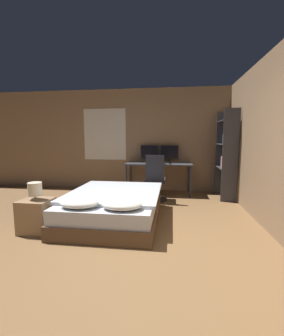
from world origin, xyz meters
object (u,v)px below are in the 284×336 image
(monitor_left, at_px, (150,152))
(bookshelf, at_px, (227,152))
(keyboard, at_px, (158,164))
(office_chair, at_px, (155,183))
(nightstand, at_px, (37,216))
(monitor_right, at_px, (169,153))
(desk, at_px, (159,167))
(bed, at_px, (114,206))
(bedside_lamp, at_px, (35,189))
(computer_mouse, at_px, (170,164))

(monitor_left, relative_size, bookshelf, 0.23)
(keyboard, relative_size, office_chair, 0.38)
(nightstand, bearing_deg, monitor_right, 56.46)
(nightstand, relative_size, desk, 0.30)
(desk, height_order, bookshelf, bookshelf)
(office_chair, bearing_deg, nightstand, -130.26)
(monitor_left, height_order, monitor_right, same)
(bed, relative_size, office_chair, 1.92)
(nightstand, height_order, office_chair, office_chair)
(desk, relative_size, bookshelf, 0.81)
(bedside_lamp, bearing_deg, bed, 31.75)
(monitor_right, bearing_deg, office_chair, -106.54)
(nightstand, height_order, desk, desk)
(nightstand, relative_size, bookshelf, 0.24)
(monitor_left, xyz_separation_m, keyboard, (0.26, -0.47, -0.24))
(monitor_right, height_order, office_chair, monitor_right)
(bed, distance_m, bedside_lamp, 1.27)
(bookshelf, bearing_deg, office_chair, -164.73)
(nightstand, bearing_deg, computer_mouse, 51.20)
(monitor_right, height_order, computer_mouse, monitor_right)
(monitor_right, height_order, keyboard, monitor_right)
(bed, xyz_separation_m, office_chair, (0.61, 1.29, 0.17))
(computer_mouse, relative_size, bookshelf, 0.03)
(bed, bearing_deg, monitor_left, 80.46)
(nightstand, height_order, bedside_lamp, bedside_lamp)
(nightstand, xyz_separation_m, bookshelf, (3.24, 2.36, 0.84))
(keyboard, relative_size, bookshelf, 0.19)
(monitor_left, height_order, bookshelf, bookshelf)
(nightstand, height_order, monitor_right, monitor_right)
(nightstand, distance_m, bookshelf, 4.09)
(monitor_right, xyz_separation_m, keyboard, (-0.26, -0.47, -0.24))
(bed, distance_m, bookshelf, 2.93)
(bed, height_order, bedside_lamp, bedside_lamp)
(bedside_lamp, relative_size, office_chair, 0.25)
(nightstand, xyz_separation_m, computer_mouse, (1.95, 2.42, 0.55))
(desk, relative_size, office_chair, 1.59)
(nightstand, distance_m, bedside_lamp, 0.40)
(bedside_lamp, relative_size, keyboard, 0.65)
(monitor_left, bearing_deg, bed, -99.54)
(office_chair, bearing_deg, computer_mouse, 57.44)
(monitor_left, xyz_separation_m, office_chair, (0.23, -0.97, -0.62))
(monitor_left, height_order, keyboard, monitor_left)
(monitor_right, bearing_deg, bed, -111.62)
(bedside_lamp, height_order, desk, desk)
(nightstand, distance_m, keyboard, 2.98)
(nightstand, xyz_separation_m, desk, (1.66, 2.65, 0.44))
(monitor_right, xyz_separation_m, bookshelf, (1.32, -0.53, 0.05))
(desk, distance_m, bookshelf, 1.65)
(nightstand, bearing_deg, keyboard, 55.59)
(bedside_lamp, bearing_deg, keyboard, 55.59)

